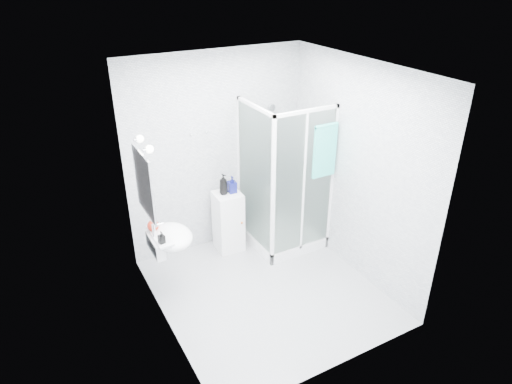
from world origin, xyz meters
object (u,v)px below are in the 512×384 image
wall_basin (169,238)px  shower_enclosure (281,216)px  soap_dispenser_orange (153,224)px  soap_dispenser_black (161,237)px  hand_towel (325,149)px  shampoo_bottle_a (223,184)px  storage_cabinet (228,221)px  shampoo_bottle_b (232,184)px

wall_basin → shower_enclosure: bearing=10.8°
soap_dispenser_orange → soap_dispenser_black: soap_dispenser_orange is taller
soap_dispenser_orange → hand_towel: bearing=-5.8°
shampoo_bottle_a → soap_dispenser_black: shampoo_bottle_a is taller
shower_enclosure → shampoo_bottle_a: shower_enclosure is taller
hand_towel → storage_cabinet: bearing=146.0°
shampoo_bottle_a → soap_dispenser_black: 1.32m
wall_basin → shampoo_bottle_b: (1.07, 0.59, 0.14)m
soap_dispenser_black → storage_cabinet: bearing=33.8°
storage_cabinet → shampoo_bottle_b: bearing=9.1°
shower_enclosure → storage_cabinet: 0.71m
shower_enclosure → wall_basin: (-1.66, -0.32, 0.35)m
wall_basin → hand_towel: size_ratio=0.83×
shampoo_bottle_b → soap_dispenser_black: size_ratio=1.66×
shower_enclosure → shampoo_bottle_b: 0.82m
shampoo_bottle_a → shampoo_bottle_b: size_ratio=1.22×
storage_cabinet → soap_dispenser_black: size_ratio=6.09×
soap_dispenser_orange → soap_dispenser_black: size_ratio=1.22×
shampoo_bottle_b → shower_enclosure: bearing=-25.3°
shampoo_bottle_b → soap_dispenser_orange: (-1.19, -0.46, 0.00)m
soap_dispenser_orange → storage_cabinet: bearing=22.2°
hand_towel → shampoo_bottle_b: bearing=143.6°
storage_cabinet → soap_dispenser_black: 1.44m
wall_basin → shampoo_bottle_b: 1.23m
shampoo_bottle_b → hand_towel: bearing=-36.4°
wall_basin → storage_cabinet: (0.99, 0.59, -0.38)m
hand_towel → wall_basin: bearing=177.6°
storage_cabinet → hand_towel: bearing=-31.4°
storage_cabinet → hand_towel: 1.61m
storage_cabinet → shampoo_bottle_a: 0.55m
soap_dispenser_orange → soap_dispenser_black: (0.00, -0.29, -0.01)m
shampoo_bottle_a → hand_towel: bearing=-33.7°
hand_towel → soap_dispenser_orange: size_ratio=4.07×
hand_towel → shampoo_bottle_b: (-0.92, 0.68, -0.54)m
shampoo_bottle_a → soap_dispenser_black: size_ratio=2.03×
shower_enclosure → shampoo_bottle_b: bearing=154.7°
shower_enclosure → soap_dispenser_black: shower_enclosure is taller
shampoo_bottle_b → soap_dispenser_orange: size_ratio=1.36×
shampoo_bottle_b → soap_dispenser_black: bearing=-147.6°
wall_basin → hand_towel: hand_towel is taller
storage_cabinet → soap_dispenser_black: (-1.12, -0.75, 0.52)m
wall_basin → storage_cabinet: wall_basin is taller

